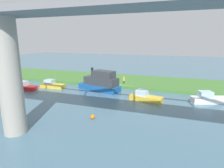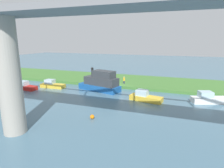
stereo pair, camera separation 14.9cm
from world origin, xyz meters
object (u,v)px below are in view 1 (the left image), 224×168
(bridge_pylon, at_px, (9,78))
(motorboat_white, at_px, (145,97))
(skiff_small, at_px, (52,85))
(houseboat_blue, at_px, (25,86))
(mooring_post, at_px, (90,80))
(person_on_bank, at_px, (124,80))
(pontoon_yellow, at_px, (100,82))
(marker_buoy, at_px, (93,117))
(riverboat_paddlewheel, at_px, (208,99))

(bridge_pylon, distance_m, motorboat_white, 18.13)
(skiff_small, distance_m, houseboat_blue, 4.73)
(mooring_post, xyz_separation_m, skiff_small, (5.51, 4.90, -0.36))
(person_on_bank, xyz_separation_m, mooring_post, (6.95, 0.92, -0.30))
(skiff_small, bearing_deg, person_on_bank, -154.95)
(person_on_bank, height_order, mooring_post, person_on_bank)
(houseboat_blue, bearing_deg, bridge_pylon, 131.18)
(bridge_pylon, height_order, houseboat_blue, bridge_pylon)
(pontoon_yellow, relative_size, houseboat_blue, 1.77)
(marker_buoy, bearing_deg, riverboat_paddlewheel, -140.48)
(houseboat_blue, bearing_deg, motorboat_white, -177.89)
(person_on_bank, relative_size, pontoon_yellow, 0.17)
(skiff_small, bearing_deg, houseboat_blue, 34.85)
(riverboat_paddlewheel, xyz_separation_m, skiff_small, (26.76, 0.31, -0.05))
(person_on_bank, bearing_deg, mooring_post, 7.54)
(mooring_post, height_order, motorboat_white, motorboat_white)
(person_on_bank, relative_size, marker_buoy, 2.78)
(pontoon_yellow, height_order, riverboat_paddlewheel, pontoon_yellow)
(riverboat_paddlewheel, distance_m, houseboat_blue, 30.79)
(person_on_bank, bearing_deg, riverboat_paddlewheel, 158.91)
(riverboat_paddlewheel, xyz_separation_m, marker_buoy, (13.24, 10.93, -0.35))
(skiff_small, bearing_deg, mooring_post, -138.33)
(bridge_pylon, height_order, person_on_bank, bridge_pylon)
(motorboat_white, bearing_deg, skiff_small, -6.01)
(pontoon_yellow, distance_m, skiff_small, 9.56)
(person_on_bank, xyz_separation_m, houseboat_blue, (16.34, 8.52, -0.67))
(pontoon_yellow, xyz_separation_m, skiff_small, (9.43, 1.25, -0.92))
(bridge_pylon, relative_size, houseboat_blue, 2.35)
(marker_buoy, bearing_deg, mooring_post, -62.71)
(bridge_pylon, xyz_separation_m, marker_buoy, (-5.67, -5.48, -5.17))
(motorboat_white, height_order, houseboat_blue, motorboat_white)
(bridge_pylon, relative_size, marker_buoy, 21.70)
(person_on_bank, bearing_deg, houseboat_blue, 27.55)
(skiff_small, bearing_deg, marker_buoy, 141.84)
(mooring_post, bearing_deg, motorboat_white, 151.45)
(person_on_bank, height_order, pontoon_yellow, pontoon_yellow)
(motorboat_white, distance_m, marker_buoy, 9.81)
(houseboat_blue, xyz_separation_m, marker_buoy, (-17.40, 7.92, -0.28))
(person_on_bank, distance_m, skiff_small, 13.77)
(motorboat_white, bearing_deg, riverboat_paddlewheel, -165.88)
(bridge_pylon, height_order, motorboat_white, bridge_pylon)
(person_on_bank, xyz_separation_m, marker_buoy, (-1.06, 16.44, -0.95))
(bridge_pylon, xyz_separation_m, motorboat_white, (-10.16, -14.20, -4.86))
(person_on_bank, distance_m, pontoon_yellow, 5.49)
(person_on_bank, bearing_deg, bridge_pylon, 78.11)
(person_on_bank, bearing_deg, motorboat_white, 125.68)
(riverboat_paddlewheel, relative_size, houseboat_blue, 1.15)
(motorboat_white, bearing_deg, marker_buoy, 62.78)
(bridge_pylon, height_order, mooring_post, bridge_pylon)
(riverboat_paddlewheel, height_order, houseboat_blue, riverboat_paddlewheel)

